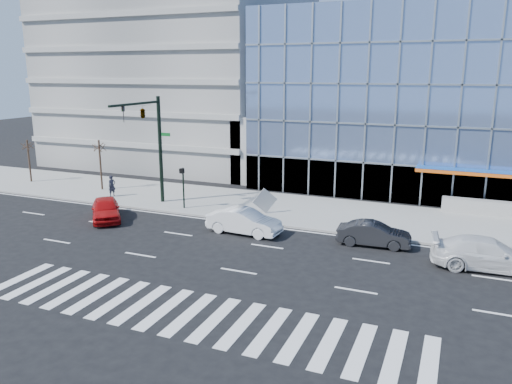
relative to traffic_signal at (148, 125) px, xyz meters
The scene contains 14 objects.
ground 13.41m from the traffic_signal, 22.56° to the right, with size 160.00×160.00×0.00m, color black.
sidewalk 13.03m from the traffic_signal, 17.33° to the left, with size 120.00×8.00×0.15m, color gray.
parking_garage 23.56m from the traffic_signal, 112.79° to the left, with size 24.00×24.00×20.00m, color gray.
ramp_block 14.68m from the traffic_signal, 69.59° to the left, with size 6.00×8.00×6.00m, color gray.
traffic_signal is the anchor object (origin of this frame).
ped_signal_post 4.75m from the traffic_signal, ahead, with size 0.30×0.33×3.00m.
street_tree_near 7.96m from the traffic_signal, 157.29° to the left, with size 1.10×1.10×4.23m.
street_tree_far 15.53m from the traffic_signal, 168.95° to the left, with size 1.10×1.10×3.87m.
white_suv 23.54m from the traffic_signal, ahead, with size 2.27×5.58×1.62m, color silver.
white_sedan 10.68m from the traffic_signal, 18.00° to the right, with size 1.65×4.74×1.56m, color white.
dark_sedan 17.67m from the traffic_signal, ahead, with size 1.47×4.23×1.39m, color black.
red_sedan 6.70m from the traffic_signal, 107.05° to the right, with size 1.80×4.48×1.53m, color #B40D0E.
pedestrian 7.03m from the traffic_signal, 164.72° to the left, with size 0.62×0.41×1.71m, color black.
tilted_panel 10.01m from the traffic_signal, ahead, with size 1.30×0.06×1.30m, color #A6A6A6.
Camera 1 is at (9.94, -25.61, 9.95)m, focal length 35.00 mm.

